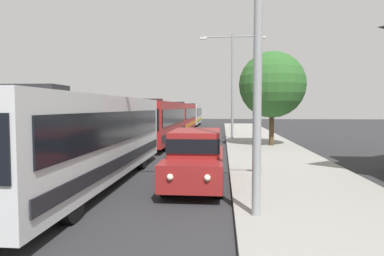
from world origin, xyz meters
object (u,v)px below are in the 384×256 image
object	(u,v)px
streetlamp_mid	(233,76)
bus_fourth_in_line	(191,114)
bus_second_in_line	(159,121)
roadside_tree	(272,85)
bus_lead	(87,137)
white_suv	(196,155)
bus_middle	(180,116)
box_truck_oncoming	(164,114)

from	to	relation	value
streetlamp_mid	bus_fourth_in_line	bearing A→B (deg)	104.22
bus_second_in_line	roadside_tree	bearing A→B (deg)	-8.79
bus_lead	streetlamp_mid	bearing A→B (deg)	72.18
bus_fourth_in_line	white_suv	distance (m)	37.85
bus_middle	roadside_tree	distance (m)	15.78
bus_second_in_line	roadside_tree	world-z (taller)	roadside_tree
bus_fourth_in_line	box_truck_oncoming	bearing A→B (deg)	-134.39
streetlamp_mid	roadside_tree	bearing A→B (deg)	-63.81
box_truck_oncoming	streetlamp_mid	size ratio (longest dim) A/B	0.85
bus_second_in_line	streetlamp_mid	distance (m)	7.50
bus_lead	box_truck_oncoming	world-z (taller)	bus_lead
box_truck_oncoming	streetlamp_mid	world-z (taller)	streetlamp_mid
bus_second_in_line	white_suv	size ratio (longest dim) A/B	2.33
streetlamp_mid	bus_middle	bearing A→B (deg)	122.59
box_truck_oncoming	streetlamp_mid	bearing A→B (deg)	-64.11
bus_middle	bus_lead	bearing A→B (deg)	-90.00
bus_lead	roadside_tree	size ratio (longest dim) A/B	1.92
box_truck_oncoming	roadside_tree	distance (m)	25.63
roadside_tree	streetlamp_mid	bearing A→B (deg)	116.19
white_suv	roadside_tree	world-z (taller)	roadside_tree
bus_fourth_in_line	box_truck_oncoming	world-z (taller)	bus_fourth_in_line
bus_fourth_in_line	roadside_tree	bearing A→B (deg)	-73.36
bus_fourth_in_line	streetlamp_mid	xyz separation A→B (m)	(5.40, -21.30, 3.56)
bus_middle	roadside_tree	bearing A→B (deg)	-59.70
bus_lead	box_truck_oncoming	xyz separation A→B (m)	(-3.30, 34.72, 0.01)
streetlamp_mid	roadside_tree	xyz separation A→B (m)	(2.47, -5.02, -1.08)
bus_second_in_line	streetlamp_mid	world-z (taller)	streetlamp_mid
box_truck_oncoming	bus_second_in_line	bearing A→B (deg)	-81.36
bus_fourth_in_line	roadside_tree	xyz separation A→B (m)	(7.86, -26.31, 2.48)
bus_lead	bus_second_in_line	size ratio (longest dim) A/B	1.00
bus_middle	streetlamp_mid	world-z (taller)	streetlamp_mid
roadside_tree	bus_fourth_in_line	bearing A→B (deg)	106.64
bus_lead	streetlamp_mid	xyz separation A→B (m)	(5.40, 16.79, 3.56)
bus_fourth_in_line	roadside_tree	world-z (taller)	roadside_tree
bus_lead	streetlamp_mid	size ratio (longest dim) A/B	1.41
bus_second_in_line	bus_middle	xyz separation A→B (m)	(0.00, 12.24, 0.00)
bus_middle	box_truck_oncoming	bearing A→B (deg)	109.20
bus_lead	white_suv	size ratio (longest dim) A/B	2.34
bus_second_in_line	bus_fourth_in_line	world-z (taller)	same
bus_fourth_in_line	box_truck_oncoming	distance (m)	4.72
bus_fourth_in_line	bus_middle	bearing A→B (deg)	-90.00
bus_lead	streetlamp_mid	world-z (taller)	streetlamp_mid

